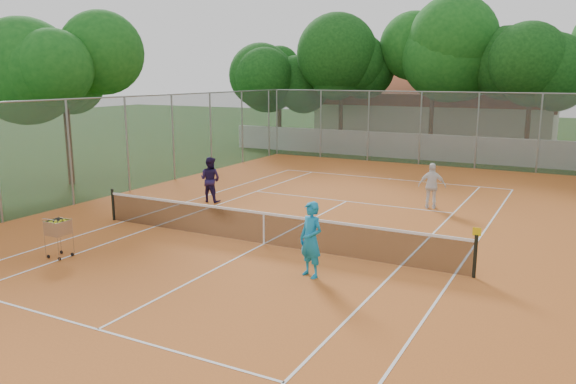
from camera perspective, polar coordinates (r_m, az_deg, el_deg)
The scene contains 12 objects.
ground at distance 16.52m, azimuth -2.45°, elevation -5.36°, with size 120.00×120.00×0.00m, color #13340E.
court_pad at distance 16.51m, azimuth -2.45°, elevation -5.33°, with size 18.00×34.00×0.02m, color #BF6225.
court_lines at distance 16.51m, azimuth -2.45°, elevation -5.28°, with size 10.98×23.78×0.01m, color white.
tennis_net at distance 16.37m, azimuth -2.46°, elevation -3.65°, with size 11.88×0.10×0.98m, color black.
perimeter_fence at distance 16.04m, azimuth -2.51°, elevation 1.48°, with size 18.00×34.00×4.00m, color slate.
boundary_wall at distance 33.83m, azimuth 14.06°, elevation 4.44°, with size 26.00×0.30×1.50m, color silver.
clubhouse at distance 43.85m, azimuth 14.81°, elevation 7.90°, with size 16.40×9.00×4.40m, color beige.
tropical_trees at distance 36.50m, azimuth 15.57°, elevation 11.57°, with size 29.00×19.00×10.00m, color #0E3810.
player_near at distance 13.66m, azimuth 2.35°, elevation -4.85°, with size 0.68×0.45×1.87m, color #1686BE.
player_far_left at distance 21.97m, azimuth -7.90°, elevation 1.27°, with size 0.86×0.67×1.76m, color #211643.
player_far_right at distance 21.34m, azimuth 14.43°, elevation 0.61°, with size 0.99×0.41×1.70m, color white.
ball_hopper at distance 16.34m, azimuth -22.26°, elevation -4.28°, with size 0.55×0.55×1.14m, color #AAA9AF.
Camera 1 is at (8.00, -13.61, 4.86)m, focal length 35.00 mm.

